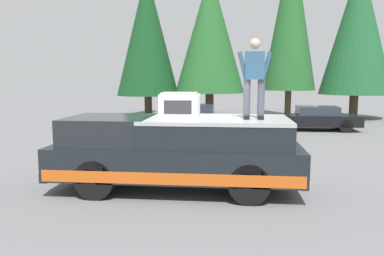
{
  "coord_description": "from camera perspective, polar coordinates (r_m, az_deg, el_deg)",
  "views": [
    {
      "loc": [
        -8.75,
        -0.86,
        2.53
      ],
      "look_at": [
        0.16,
        0.08,
        1.35
      ],
      "focal_mm": 35.93,
      "sensor_mm": 36.0,
      "label": 1
    }
  ],
  "objects": [
    {
      "name": "person_on_truck_bed",
      "position": [
        8.26,
        9.24,
        7.55
      ],
      "size": [
        0.29,
        0.72,
        1.69
      ],
      "color": "#4C515B",
      "rests_on": "pickup_truck"
    },
    {
      "name": "pickup_truck",
      "position": [
        8.66,
        -2.28,
        -3.53
      ],
      "size": [
        2.01,
        5.54,
        1.65
      ],
      "color": "black",
      "rests_on": "ground"
    },
    {
      "name": "conifer_center_right",
      "position": [
        25.24,
        -6.66,
        13.7
      ],
      "size": [
        3.97,
        3.97,
        9.18
      ],
      "color": "#4C3826",
      "rests_on": "ground"
    },
    {
      "name": "conifer_left",
      "position": [
        25.08,
        14.44,
        16.11
      ],
      "size": [
        3.22,
        3.22,
        11.04
      ],
      "color": "#4C3826",
      "rests_on": "ground"
    },
    {
      "name": "ground_plane",
      "position": [
        9.15,
        0.42,
        -8.56
      ],
      "size": [
        90.0,
        90.0,
        0.0
      ],
      "primitive_type": "plane",
      "color": "slate"
    },
    {
      "name": "parked_car_black",
      "position": [
        19.46,
        17.82,
        1.39
      ],
      "size": [
        1.64,
        4.1,
        1.16
      ],
      "color": "black",
      "rests_on": "ground"
    },
    {
      "name": "compressor_unit",
      "position": [
        8.43,
        -1.83,
        3.39
      ],
      "size": [
        0.65,
        0.84,
        0.56
      ],
      "color": "silver",
      "rests_on": "pickup_truck"
    },
    {
      "name": "conifer_far_left",
      "position": [
        26.02,
        23.39,
        13.56
      ],
      "size": [
        4.29,
        4.29,
        9.61
      ],
      "color": "#4C3826",
      "rests_on": "ground"
    },
    {
      "name": "parked_car_grey",
      "position": [
        19.72,
        0.27,
        1.83
      ],
      "size": [
        1.64,
        4.1,
        1.16
      ],
      "color": "gray",
      "rests_on": "ground"
    },
    {
      "name": "conifer_center_left",
      "position": [
        24.88,
        2.68,
        14.01
      ],
      "size": [
        4.4,
        4.4,
        9.17
      ],
      "color": "#4C3826",
      "rests_on": "ground"
    }
  ]
}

